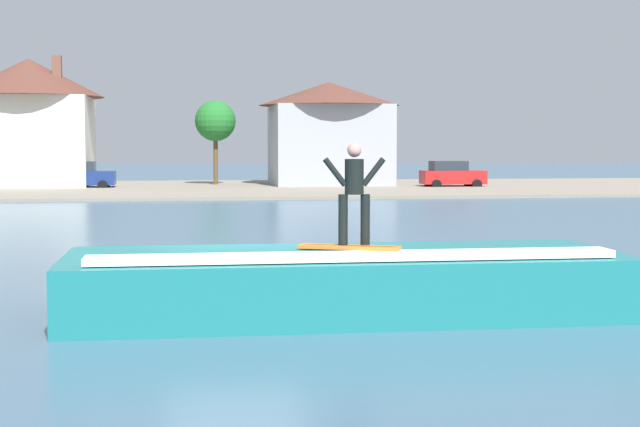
{
  "coord_description": "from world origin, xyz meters",
  "views": [
    {
      "loc": [
        -0.9,
        -17.55,
        2.96
      ],
      "look_at": [
        1.86,
        1.66,
        1.55
      ],
      "focal_mm": 53.4,
      "sensor_mm": 36.0,
      "label": 1
    }
  ],
  "objects_px": {
    "car_near_shore": "(81,175)",
    "house_gabled_white": "(329,130)",
    "tree_tall_bare": "(215,121)",
    "surfer": "(354,188)",
    "wave_crest": "(344,282)",
    "house_with_chimney": "(30,117)",
    "car_far_shore": "(452,175)",
    "surfboard": "(349,247)"
  },
  "relations": [
    {
      "from": "surfer",
      "to": "car_far_shore",
      "type": "distance_m",
      "value": 48.52
    },
    {
      "from": "car_near_shore",
      "to": "car_far_shore",
      "type": "relative_size",
      "value": 1.01
    },
    {
      "from": "wave_crest",
      "to": "house_with_chimney",
      "type": "bearing_deg",
      "value": 104.49
    },
    {
      "from": "surfer",
      "to": "car_far_shore",
      "type": "relative_size",
      "value": 0.41
    },
    {
      "from": "car_far_shore",
      "to": "house_gabled_white",
      "type": "xyz_separation_m",
      "value": [
        -7.69,
        4.21,
        3.03
      ]
    },
    {
      "from": "surfboard",
      "to": "house_gabled_white",
      "type": "xyz_separation_m",
      "value": [
        7.41,
        50.41,
        2.74
      ]
    },
    {
      "from": "wave_crest",
      "to": "surfboard",
      "type": "xyz_separation_m",
      "value": [
        -0.01,
        -0.56,
        0.67
      ]
    },
    {
      "from": "car_far_shore",
      "to": "house_with_chimney",
      "type": "xyz_separation_m",
      "value": [
        -28.06,
        4.54,
        3.87
      ]
    },
    {
      "from": "house_gabled_white",
      "to": "tree_tall_bare",
      "type": "relative_size",
      "value": 1.63
    },
    {
      "from": "surfboard",
      "to": "car_far_shore",
      "type": "distance_m",
      "value": 48.6
    },
    {
      "from": "house_gabled_white",
      "to": "tree_tall_bare",
      "type": "distance_m",
      "value": 7.97
    },
    {
      "from": "wave_crest",
      "to": "tree_tall_bare",
      "type": "bearing_deg",
      "value": 90.57
    },
    {
      "from": "car_far_shore",
      "to": "house_with_chimney",
      "type": "distance_m",
      "value": 28.68
    },
    {
      "from": "car_near_shore",
      "to": "tree_tall_bare",
      "type": "xyz_separation_m",
      "value": [
        8.9,
        3.17,
        3.62
      ]
    },
    {
      "from": "wave_crest",
      "to": "surfboard",
      "type": "distance_m",
      "value": 0.87
    },
    {
      "from": "surfboard",
      "to": "car_near_shore",
      "type": "xyz_separation_m",
      "value": [
        -9.39,
        48.1,
        -0.29
      ]
    },
    {
      "from": "house_gabled_white",
      "to": "wave_crest",
      "type": "bearing_deg",
      "value": -98.44
    },
    {
      "from": "house_with_chimney",
      "to": "surfboard",
      "type": "bearing_deg",
      "value": -75.67
    },
    {
      "from": "car_near_shore",
      "to": "house_gabled_white",
      "type": "height_order",
      "value": "house_gabled_white"
    },
    {
      "from": "surfboard",
      "to": "tree_tall_bare",
      "type": "xyz_separation_m",
      "value": [
        -0.49,
        51.28,
        3.33
      ]
    },
    {
      "from": "surfboard",
      "to": "surfer",
      "type": "bearing_deg",
      "value": 37.36
    },
    {
      "from": "car_near_shore",
      "to": "car_far_shore",
      "type": "bearing_deg",
      "value": -4.45
    },
    {
      "from": "house_gabled_white",
      "to": "car_far_shore",
      "type": "bearing_deg",
      "value": -28.71
    },
    {
      "from": "house_with_chimney",
      "to": "house_gabled_white",
      "type": "bearing_deg",
      "value": -0.92
    },
    {
      "from": "surfer",
      "to": "car_near_shore",
      "type": "height_order",
      "value": "surfer"
    },
    {
      "from": "surfboard",
      "to": "car_far_shore",
      "type": "bearing_deg",
      "value": 71.9
    },
    {
      "from": "wave_crest",
      "to": "car_far_shore",
      "type": "xyz_separation_m",
      "value": [
        15.09,
        45.64,
        0.38
      ]
    },
    {
      "from": "tree_tall_bare",
      "to": "car_far_shore",
      "type": "bearing_deg",
      "value": -18.05
    },
    {
      "from": "wave_crest",
      "to": "car_far_shore",
      "type": "distance_m",
      "value": 48.07
    },
    {
      "from": "car_far_shore",
      "to": "tree_tall_bare",
      "type": "xyz_separation_m",
      "value": [
        -15.59,
        5.08,
        3.62
      ]
    },
    {
      "from": "surfer",
      "to": "tree_tall_bare",
      "type": "relative_size",
      "value": 0.29
    },
    {
      "from": "house_with_chimney",
      "to": "tree_tall_bare",
      "type": "xyz_separation_m",
      "value": [
        12.47,
        0.54,
        -0.25
      ]
    },
    {
      "from": "tree_tall_bare",
      "to": "house_gabled_white",
      "type": "bearing_deg",
      "value": -6.26
    },
    {
      "from": "car_near_shore",
      "to": "house_with_chimney",
      "type": "relative_size",
      "value": 0.43
    },
    {
      "from": "house_with_chimney",
      "to": "tree_tall_bare",
      "type": "distance_m",
      "value": 12.48
    },
    {
      "from": "car_near_shore",
      "to": "tree_tall_bare",
      "type": "relative_size",
      "value": 0.71
    },
    {
      "from": "surfer",
      "to": "wave_crest",
      "type": "bearing_deg",
      "value": 99.51
    },
    {
      "from": "surfer",
      "to": "house_gabled_white",
      "type": "bearing_deg",
      "value": 81.73
    },
    {
      "from": "car_near_shore",
      "to": "house_gabled_white",
      "type": "xyz_separation_m",
      "value": [
        16.8,
        2.31,
        3.03
      ]
    },
    {
      "from": "surfer",
      "to": "car_near_shore",
      "type": "distance_m",
      "value": 48.97
    },
    {
      "from": "house_with_chimney",
      "to": "house_gabled_white",
      "type": "xyz_separation_m",
      "value": [
        20.37,
        -0.33,
        -0.84
      ]
    },
    {
      "from": "wave_crest",
      "to": "tree_tall_bare",
      "type": "distance_m",
      "value": 50.88
    }
  ]
}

